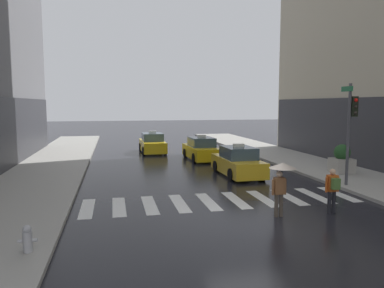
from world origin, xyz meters
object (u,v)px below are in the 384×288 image
(taxi_lead, at_px, (238,163))
(pedestrian_with_backpack, at_px, (333,187))
(taxi_second, at_px, (201,150))
(planter_near_corner, at_px, (342,160))
(pedestrian_with_umbrella, at_px, (281,175))
(taxi_third, at_px, (152,144))
(traffic_light_pole, at_px, (351,120))
(fire_hydrant, at_px, (27,239))

(taxi_lead, height_order, pedestrian_with_backpack, taxi_lead)
(taxi_lead, relative_size, taxi_second, 1.00)
(pedestrian_with_backpack, distance_m, planter_near_corner, 8.05)
(taxi_second, relative_size, pedestrian_with_umbrella, 2.37)
(pedestrian_with_backpack, bearing_deg, pedestrian_with_umbrella, 178.56)
(taxi_third, bearing_deg, pedestrian_with_backpack, -75.98)
(taxi_lead, bearing_deg, pedestrian_with_backpack, -82.77)
(traffic_light_pole, relative_size, taxi_third, 1.05)
(taxi_second, height_order, pedestrian_with_umbrella, pedestrian_with_umbrella)
(traffic_light_pole, distance_m, fire_hydrant, 14.52)
(taxi_second, height_order, fire_hydrant, taxi_second)
(pedestrian_with_backpack, bearing_deg, fire_hydrant, -169.51)
(taxi_third, relative_size, fire_hydrant, 6.35)
(traffic_light_pole, xyz_separation_m, taxi_lead, (-4.14, 4.05, -2.53))
(taxi_lead, xyz_separation_m, fire_hydrant, (-9.04, -9.48, -0.22))
(taxi_second, distance_m, planter_near_corner, 9.73)
(planter_near_corner, bearing_deg, taxi_lead, 168.71)
(fire_hydrant, bearing_deg, taxi_third, 75.13)
(taxi_third, bearing_deg, planter_near_corner, -51.95)
(taxi_second, distance_m, fire_hydrant, 17.82)
(taxi_lead, height_order, planter_near_corner, taxi_lead)
(taxi_third, relative_size, pedestrian_with_umbrella, 2.36)
(taxi_lead, distance_m, taxi_third, 11.45)
(taxi_second, height_order, pedestrian_with_backpack, taxi_second)
(traffic_light_pole, xyz_separation_m, taxi_second, (-4.75, 10.26, -2.53))
(pedestrian_with_umbrella, relative_size, planter_near_corner, 1.21)
(traffic_light_pole, bearing_deg, taxi_third, 117.59)
(pedestrian_with_umbrella, xyz_separation_m, planter_near_corner, (6.78, 6.43, -0.64))
(traffic_light_pole, xyz_separation_m, pedestrian_with_umbrella, (-5.17, -3.53, -1.74))
(taxi_third, bearing_deg, traffic_light_pole, -62.41)
(planter_near_corner, bearing_deg, pedestrian_with_backpack, -126.41)
(traffic_light_pole, height_order, taxi_third, traffic_light_pole)
(taxi_second, xyz_separation_m, pedestrian_with_backpack, (1.58, -13.84, 0.25))
(pedestrian_with_backpack, height_order, fire_hydrant, pedestrian_with_backpack)
(taxi_lead, distance_m, pedestrian_with_umbrella, 7.69)
(pedestrian_with_umbrella, relative_size, fire_hydrant, 2.69)
(traffic_light_pole, relative_size, pedestrian_with_backpack, 2.91)
(traffic_light_pole, height_order, planter_near_corner, traffic_light_pole)
(traffic_light_pole, relative_size, taxi_second, 1.05)
(taxi_second, bearing_deg, planter_near_corner, -49.17)
(taxi_third, bearing_deg, pedestrian_with_umbrella, -81.93)
(pedestrian_with_backpack, distance_m, fire_hydrant, 10.19)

